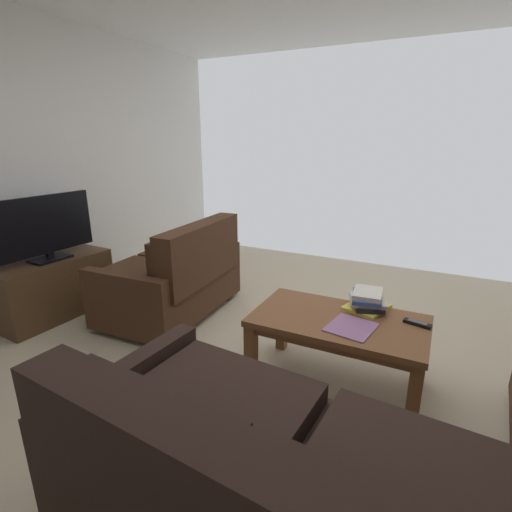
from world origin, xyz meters
TOP-DOWN VIEW (x-y plane):
  - ground_plane at (0.00, 0.00)m, footprint 5.23×5.12m
  - wall_right at (2.62, 0.00)m, footprint 0.12×5.12m
  - sofa_main at (-0.40, 1.37)m, footprint 1.86×1.04m
  - loveseat_near at (1.32, -0.25)m, footprint 0.87×1.29m
  - coffee_table at (-0.26, 0.14)m, footprint 1.07×0.61m
  - tv_stand at (2.28, 0.26)m, footprint 0.42×1.00m
  - flat_tv at (2.28, 0.26)m, footprint 0.22×0.86m
  - book_stack at (-0.39, -0.07)m, footprint 0.30×0.33m
  - tv_remote at (-0.71, 0.02)m, footprint 0.17×0.08m
  - loose_magazine at (-0.36, 0.23)m, footprint 0.30×0.31m

SIDE VIEW (x-z plane):
  - ground_plane at x=0.00m, z-range -0.01..0.00m
  - tv_stand at x=2.28m, z-range 0.00..0.54m
  - sofa_main at x=-0.40m, z-range -0.07..0.78m
  - loveseat_near at x=1.32m, z-range -0.07..0.80m
  - coffee_table at x=-0.26m, z-range 0.17..0.64m
  - loose_magazine at x=-0.36m, z-range 0.48..0.48m
  - tv_remote at x=-0.71m, z-range 0.48..0.50m
  - book_stack at x=-0.39m, z-range 0.47..0.60m
  - flat_tv at x=2.28m, z-range 0.55..1.11m
  - wall_right at x=2.62m, z-range 0.00..2.60m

